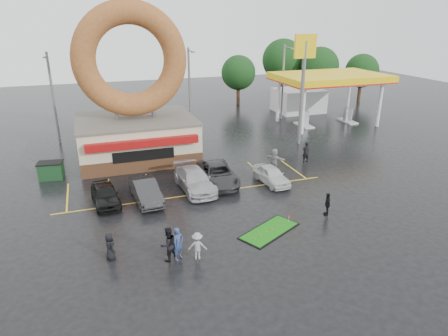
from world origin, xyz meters
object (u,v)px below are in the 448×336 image
object	(u,v)px
gas_station	(315,89)
car_dgrey	(146,191)
car_white	(271,175)
person_cameraman	(327,204)
car_grey	(218,174)
streetlight_right	(283,80)
car_silver	(195,180)
car_black	(105,194)
person_blue	(178,244)
shell_sign	(304,69)
putting_green	(269,231)
streetlight_left	(53,97)
dumpster	(51,171)
streetlight_mid	(190,87)
donut_shop	(135,109)

from	to	relation	value
gas_station	car_dgrey	xyz separation A→B (m)	(-23.72, -17.44, -2.96)
car_white	person_cameraman	xyz separation A→B (m)	(1.18, -5.95, 0.10)
car_dgrey	car_grey	xyz separation A→B (m)	(5.73, 1.41, 0.01)
streetlight_right	car_silver	bearing A→B (deg)	-132.19
car_silver	car_black	bearing A→B (deg)	179.89
car_black	person_blue	distance (m)	8.83
shell_sign	putting_green	distance (m)	19.79
shell_sign	streetlight_left	size ratio (longest dim) A/B	1.18
gas_station	streetlight_right	distance (m)	4.26
car_black	car_white	world-z (taller)	car_black
person_blue	car_silver	bearing A→B (deg)	36.46
car_silver	dumpster	xyz separation A→B (m)	(-10.23, 5.78, -0.12)
car_dgrey	person_blue	bearing A→B (deg)	-90.89
streetlight_mid	car_dgrey	bearing A→B (deg)	-113.90
shell_sign	putting_green	world-z (taller)	shell_sign
streetlight_right	person_blue	xyz separation A→B (m)	(-19.15, -26.17, -3.86)
shell_sign	streetlight_right	size ratio (longest dim) A/B	1.18
car_grey	dumpster	world-z (taller)	car_grey
car_black	person_blue	xyz separation A→B (m)	(3.28, -8.19, 0.22)
shell_sign	streetlight_left	world-z (taller)	shell_sign
car_silver	car_white	distance (m)	5.98
streetlight_left	streetlight_mid	world-z (taller)	same
car_silver	car_white	size ratio (longest dim) A/B	1.36
car_grey	dumpster	distance (m)	13.28
donut_shop	car_silver	size ratio (longest dim) A/B	2.53
streetlight_mid	car_grey	bearing A→B (deg)	-97.08
car_white	putting_green	world-z (taller)	car_white
streetlight_right	car_black	world-z (taller)	streetlight_right
shell_sign	car_grey	size ratio (longest dim) A/B	1.95
streetlight_mid	car_dgrey	size ratio (longest dim) A/B	1.99
car_black	person_blue	world-z (taller)	person_blue
car_black	car_grey	xyz separation A→B (m)	(8.44, 0.97, 0.05)
shell_sign	putting_green	xyz separation A→B (m)	(-10.34, -15.19, -7.35)
donut_shop	dumpster	distance (m)	8.67
car_black	shell_sign	bearing A→B (deg)	17.13
streetlight_mid	car_dgrey	world-z (taller)	streetlight_mid
car_silver	putting_green	xyz separation A→B (m)	(2.65, -7.47, -0.74)
gas_station	shell_sign	bearing A→B (deg)	-128.07
car_grey	streetlight_left	bearing A→B (deg)	132.79
streetlight_right	car_silver	size ratio (longest dim) A/B	1.69
dumpster	car_dgrey	bearing A→B (deg)	-37.93
gas_station	car_dgrey	distance (m)	29.59
car_dgrey	streetlight_mid	bearing A→B (deg)	61.06
car_silver	person_cameraman	bearing A→B (deg)	-46.42
donut_shop	streetlight_right	distance (m)	21.00
streetlight_mid	person_cameraman	bearing A→B (deg)	-82.39
streetlight_left	streetlight_right	distance (m)	26.08
car_dgrey	person_cameraman	distance (m)	12.34
car_grey	car_white	world-z (taller)	car_grey
shell_sign	car_black	xyz separation A→B (m)	(-19.43, -8.06, -6.68)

